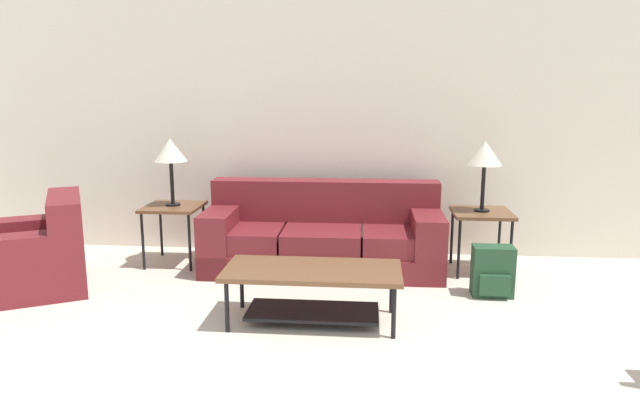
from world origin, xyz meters
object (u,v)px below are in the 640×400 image
(armchair, at_px, (26,258))
(side_table_right, at_px, (481,217))
(table_lamp_left, at_px, (170,152))
(couch, at_px, (323,238))
(coffee_table, at_px, (313,282))
(side_table_left, at_px, (173,211))
(table_lamp_right, at_px, (485,155))
(backpack, at_px, (493,272))

(armchair, xyz_separation_m, side_table_right, (3.94, 0.86, 0.24))
(table_lamp_left, bearing_deg, armchair, -139.20)
(couch, xyz_separation_m, table_lamp_left, (-1.47, 0.04, 0.81))
(armchair, bearing_deg, coffee_table, -10.54)
(side_table_left, distance_m, side_table_right, 2.94)
(armchair, distance_m, table_lamp_right, 4.12)
(table_lamp_left, xyz_separation_m, table_lamp_right, (2.94, 0.00, 0.00))
(side_table_left, distance_m, table_lamp_right, 3.00)
(couch, height_order, coffee_table, couch)
(armchair, relative_size, table_lamp_right, 2.04)
(side_table_right, xyz_separation_m, table_lamp_left, (-2.94, -0.00, 0.58))
(coffee_table, distance_m, table_lamp_left, 2.16)
(side_table_left, xyz_separation_m, side_table_right, (2.94, 0.00, 0.00))
(table_lamp_left, bearing_deg, table_lamp_right, 0.00)
(side_table_left, height_order, backpack, side_table_left)
(coffee_table, bearing_deg, table_lamp_right, 42.65)
(coffee_table, xyz_separation_m, table_lamp_right, (1.44, 1.33, 0.80))
(armchair, relative_size, side_table_left, 2.29)
(couch, xyz_separation_m, side_table_left, (-1.47, 0.04, 0.23))
(armchair, bearing_deg, side_table_left, 40.80)
(coffee_table, xyz_separation_m, table_lamp_left, (-1.51, 1.33, 0.80))
(couch, relative_size, side_table_right, 3.83)
(couch, distance_m, table_lamp_left, 1.68)
(table_lamp_right, height_order, backpack, table_lamp_right)
(couch, height_order, side_table_right, couch)
(table_lamp_left, relative_size, table_lamp_right, 1.00)
(side_table_left, bearing_deg, table_lamp_left, -63.43)
(couch, xyz_separation_m, armchair, (-2.47, -0.82, -0.02))
(side_table_right, bearing_deg, table_lamp_right, -126.87)
(side_table_left, distance_m, table_lamp_left, 0.58)
(couch, xyz_separation_m, coffee_table, (0.03, -1.29, 0.01))
(coffee_table, bearing_deg, armchair, 169.46)
(side_table_left, height_order, table_lamp_left, table_lamp_left)
(couch, xyz_separation_m, side_table_right, (1.47, 0.04, 0.23))
(side_table_left, xyz_separation_m, table_lamp_left, (0.00, -0.00, 0.58))
(coffee_table, xyz_separation_m, side_table_right, (1.44, 1.33, 0.22))
(couch, bearing_deg, table_lamp_left, 178.46)
(armchair, distance_m, coffee_table, 2.55)
(couch, distance_m, side_table_right, 1.49)
(table_lamp_left, relative_size, backpack, 1.54)
(side_table_right, height_order, table_lamp_right, table_lamp_right)
(couch, height_order, table_lamp_left, table_lamp_left)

